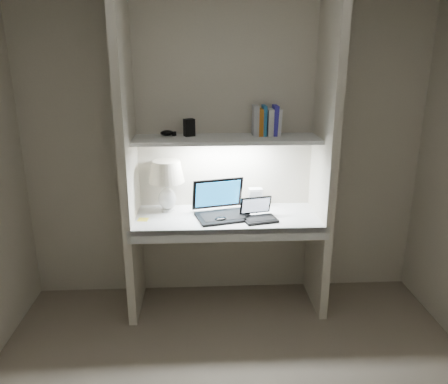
{
  "coord_description": "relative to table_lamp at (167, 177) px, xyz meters",
  "views": [
    {
      "loc": [
        -0.19,
        -1.93,
        1.96
      ],
      "look_at": [
        -0.03,
        1.05,
        1.02
      ],
      "focal_mm": 35.0,
      "sensor_mm": 36.0,
      "label": 1
    }
  ],
  "objects": [
    {
      "name": "shelf",
      "position": [
        0.47,
        -0.04,
        0.3
      ],
      "size": [
        1.4,
        0.36,
        0.03
      ],
      "primitive_type": "cube",
      "color": "silver",
      "rests_on": "back_wall"
    },
    {
      "name": "speaker",
      "position": [
        0.71,
        0.08,
        -0.2
      ],
      "size": [
        0.12,
        0.09,
        0.15
      ],
      "primitive_type": "cube",
      "rotation": [
        0.0,
        0.0,
        0.1
      ],
      "color": "silver",
      "rests_on": "desk"
    },
    {
      "name": "shelf_box",
      "position": [
        0.18,
        0.03,
        0.38
      ],
      "size": [
        0.09,
        0.08,
        0.13
      ],
      "primitive_type": "cube",
      "rotation": [
        0.0,
        0.0,
        0.43
      ],
      "color": "black",
      "rests_on": "shelf"
    },
    {
      "name": "back_wall",
      "position": [
        0.47,
        0.14,
        0.2
      ],
      "size": [
        3.2,
        0.01,
        2.5
      ],
      "primitive_type": "cube",
      "color": "beige",
      "rests_on": "floor"
    },
    {
      "name": "laptop_main",
      "position": [
        0.42,
        -0.12,
        -0.22
      ],
      "size": [
        0.48,
        0.44,
        0.27
      ],
      "rotation": [
        0.0,
        0.0,
        0.25
      ],
      "color": "black",
      "rests_on": "desk"
    },
    {
      "name": "alcove_panel_left",
      "position": [
        -0.26,
        -0.13,
        0.2
      ],
      "size": [
        0.06,
        0.55,
        2.5
      ],
      "primitive_type": "cube",
      "color": "beige",
      "rests_on": "floor"
    },
    {
      "name": "mouse",
      "position": [
        0.41,
        -0.26,
        -0.26
      ],
      "size": [
        0.11,
        0.09,
        0.04
      ],
      "primitive_type": "ellipsoid",
      "rotation": [
        0.0,
        0.0,
        0.33
      ],
      "color": "black",
      "rests_on": "desk"
    },
    {
      "name": "sticky_note",
      "position": [
        -0.17,
        -0.19,
        -0.28
      ],
      "size": [
        0.08,
        0.08,
        0.0
      ],
      "primitive_type": "cube",
      "rotation": [
        0.0,
        0.0,
        -0.1
      ],
      "color": "yellow",
      "rests_on": "desk"
    },
    {
      "name": "desk_apron",
      "position": [
        0.47,
        -0.39,
        -0.33
      ],
      "size": [
        1.46,
        0.03,
        0.1
      ],
      "primitive_type": "cube",
      "color": "silver",
      "rests_on": "desk"
    },
    {
      "name": "book_row",
      "position": [
        0.78,
        0.04,
        0.43
      ],
      "size": [
        0.22,
        0.15,
        0.23
      ],
      "color": "white",
      "rests_on": "shelf"
    },
    {
      "name": "table_lamp",
      "position": [
        0.0,
        0.0,
        0.0
      ],
      "size": [
        0.28,
        0.28,
        0.41
      ],
      "color": "white",
      "rests_on": "desk"
    },
    {
      "name": "cable_coil",
      "position": [
        0.55,
        -0.22,
        -0.27
      ],
      "size": [
        0.1,
        0.1,
        0.01
      ],
      "primitive_type": "torus",
      "rotation": [
        0.0,
        0.0,
        0.1
      ],
      "color": "black",
      "rests_on": "desk"
    },
    {
      "name": "alcove_panel_right",
      "position": [
        1.2,
        -0.13,
        0.2
      ],
      "size": [
        0.06,
        0.55,
        2.5
      ],
      "primitive_type": "cube",
      "color": "beige",
      "rests_on": "floor"
    },
    {
      "name": "strip_light",
      "position": [
        0.47,
        -0.04,
        0.28
      ],
      "size": [
        0.6,
        0.04,
        0.02
      ],
      "primitive_type": "cube",
      "color": "white",
      "rests_on": "shelf"
    },
    {
      "name": "laptop_netbook",
      "position": [
        0.7,
        -0.21,
        -0.24
      ],
      "size": [
        0.28,
        0.26,
        0.16
      ],
      "rotation": [
        0.0,
        0.0,
        0.22
      ],
      "color": "black",
      "rests_on": "desk"
    },
    {
      "name": "shelf_gadget",
      "position": [
        0.01,
        0.05,
        0.34
      ],
      "size": [
        0.11,
        0.09,
        0.04
      ],
      "primitive_type": "ellipsoid",
      "rotation": [
        0.0,
        0.0,
        0.17
      ],
      "color": "black",
      "rests_on": "shelf"
    },
    {
      "name": "desk",
      "position": [
        0.47,
        -0.13,
        -0.3
      ],
      "size": [
        1.4,
        0.55,
        0.04
      ],
      "primitive_type": "cube",
      "color": "white",
      "rests_on": "alcove_panel_left"
    }
  ]
}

